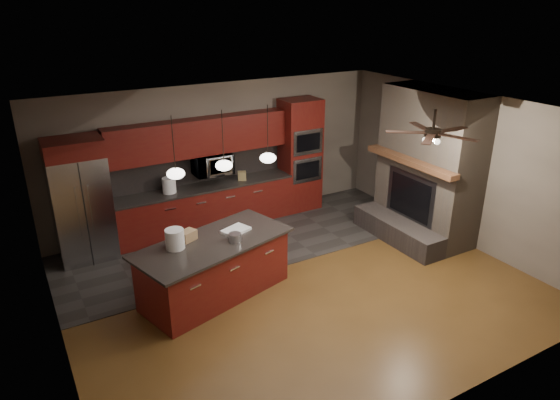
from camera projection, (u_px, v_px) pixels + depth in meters
ground at (298, 284)px, 8.06m from camera, size 7.00×7.00×0.00m
ceiling at (301, 112)px, 7.00m from camera, size 7.00×6.00×0.02m
back_wall at (220, 154)px, 9.94m from camera, size 7.00×0.02×2.80m
right_wall at (461, 168)px, 9.14m from camera, size 0.02×6.00×2.80m
left_wall at (49, 260)px, 5.92m from camera, size 0.02×6.00×2.80m
slate_tile_patch at (248, 240)px, 9.50m from camera, size 7.00×2.40×0.01m
fireplace_column at (426, 171)px, 9.29m from camera, size 1.30×2.10×2.80m
back_cabinetry at (204, 186)px, 9.71m from camera, size 3.59×0.64×2.20m
oven_tower at (300, 155)px, 10.55m from camera, size 0.80×0.63×2.38m
microwave at (212, 164)px, 9.65m from camera, size 0.73×0.41×0.50m
refrigerator at (81, 201)px, 8.49m from camera, size 0.93×0.75×2.17m
kitchen_island at (215, 268)px, 7.61m from camera, size 2.59×1.69×0.92m
white_bucket at (175, 239)px, 7.18m from camera, size 0.38×0.38×0.30m
paint_can at (235, 237)px, 7.42m from camera, size 0.24×0.24×0.13m
paint_tray at (236, 230)px, 7.75m from camera, size 0.49×0.41×0.04m
cardboard_box at (188, 235)px, 7.44m from camera, size 0.29×0.26×0.15m
counter_bucket at (169, 185)px, 9.29m from camera, size 0.29×0.29×0.29m
counter_box at (242, 176)px, 9.96m from camera, size 0.19×0.18×0.18m
pendant_left at (176, 173)px, 7.12m from camera, size 0.26×0.26×0.92m
pendant_center at (224, 165)px, 7.46m from camera, size 0.26×0.26×0.92m
pendant_right at (268, 158)px, 7.81m from camera, size 0.26×0.26×0.92m
ceiling_fan at (433, 132)px, 7.32m from camera, size 1.27×1.33×0.41m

